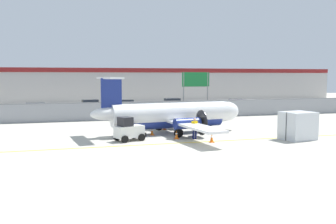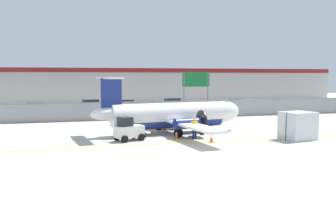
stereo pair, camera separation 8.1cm
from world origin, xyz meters
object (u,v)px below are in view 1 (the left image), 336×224
(traffic_cone_near_left, at_px, (164,126))
(parked_car_2, at_px, (127,105))
(traffic_cone_far_right, at_px, (152,132))
(baggage_tug, at_px, (129,130))
(parked_car_3, at_px, (173,104))
(traffic_cone_far_left, at_px, (212,138))
(parked_car_4, at_px, (237,104))
(parked_car_1, at_px, (89,105))
(highway_sign, at_px, (196,83))
(traffic_cone_near_right, at_px, (176,135))
(commuter_airplane, at_px, (174,115))
(cargo_container, at_px, (298,126))
(parked_car_0, at_px, (35,109))
(ground_crew_worker, at_px, (195,127))

(traffic_cone_near_left, bearing_deg, parked_car_2, 91.17)
(traffic_cone_far_right, bearing_deg, baggage_tug, -136.71)
(parked_car_3, bearing_deg, traffic_cone_far_right, -110.90)
(baggage_tug, height_order, traffic_cone_far_right, baggage_tug)
(baggage_tug, xyz_separation_m, parked_car_3, (11.24, 25.53, 0.04))
(traffic_cone_near_left, xyz_separation_m, parked_car_2, (-0.38, 18.74, 0.58))
(traffic_cone_far_left, bearing_deg, parked_car_4, 59.73)
(baggage_tug, bearing_deg, parked_car_1, 71.62)
(traffic_cone_near_left, distance_m, highway_sign, 13.43)
(traffic_cone_near_left, relative_size, highway_sign, 0.12)
(traffic_cone_near_right, height_order, parked_car_2, parked_car_2)
(traffic_cone_far_right, bearing_deg, commuter_airplane, 13.22)
(commuter_airplane, relative_size, traffic_cone_far_right, 25.12)
(traffic_cone_near_right, height_order, traffic_cone_far_right, same)
(cargo_container, height_order, parked_car_0, cargo_container)
(commuter_airplane, height_order, parked_car_1, commuter_airplane)
(highway_sign, bearing_deg, parked_car_4, 32.25)
(traffic_cone_far_left, distance_m, parked_car_3, 28.38)
(parked_car_4, bearing_deg, traffic_cone_near_right, 45.74)
(ground_crew_worker, xyz_separation_m, traffic_cone_near_right, (-1.35, 0.54, -0.64))
(baggage_tug, relative_size, highway_sign, 0.47)
(cargo_container, relative_size, parked_car_0, 0.62)
(baggage_tug, height_order, traffic_cone_far_left, baggage_tug)
(traffic_cone_near_right, bearing_deg, ground_crew_worker, -21.77)
(traffic_cone_far_left, bearing_deg, parked_car_1, 104.16)
(baggage_tug, distance_m, traffic_cone_near_left, 6.74)
(ground_crew_worker, height_order, traffic_cone_far_left, ground_crew_worker)
(parked_car_3, bearing_deg, traffic_cone_far_left, -100.85)
(traffic_cone_far_left, xyz_separation_m, parked_car_1, (-7.08, 28.07, 0.58))
(traffic_cone_far_left, relative_size, parked_car_4, 0.15)
(parked_car_0, xyz_separation_m, parked_car_4, (27.88, 0.13, 0.00))
(cargo_container, distance_m, traffic_cone_near_left, 11.98)
(parked_car_1, height_order, parked_car_2, same)
(traffic_cone_near_left, xyz_separation_m, traffic_cone_near_right, (-0.44, -5.27, 0.00))
(traffic_cone_far_left, bearing_deg, commuter_airplane, 106.14)
(parked_car_0, relative_size, parked_car_2, 0.99)
(ground_crew_worker, relative_size, traffic_cone_far_right, 2.66)
(commuter_airplane, bearing_deg, highway_sign, 55.56)
(baggage_tug, height_order, highway_sign, highway_sign)
(traffic_cone_far_left, relative_size, parked_car_3, 0.15)
(baggage_tug, bearing_deg, highway_sign, 33.62)
(commuter_airplane, height_order, traffic_cone_far_left, commuter_airplane)
(traffic_cone_near_left, distance_m, parked_car_3, 21.52)
(parked_car_1, height_order, parked_car_3, same)
(parked_car_0, relative_size, parked_car_3, 1.03)
(traffic_cone_far_right, xyz_separation_m, parked_car_3, (8.84, 23.27, 0.58))
(cargo_container, height_order, traffic_cone_far_left, cargo_container)
(traffic_cone_near_right, bearing_deg, traffic_cone_far_left, -46.88)
(ground_crew_worker, relative_size, traffic_cone_near_left, 2.66)
(ground_crew_worker, bearing_deg, traffic_cone_near_right, 65.05)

